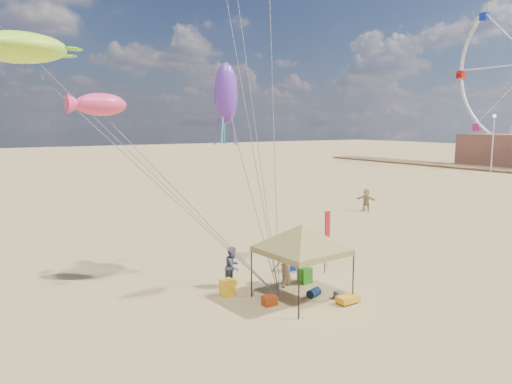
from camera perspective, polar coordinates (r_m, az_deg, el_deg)
ground at (r=20.21m, az=4.70°, el=-12.32°), size 280.00×280.00×0.00m
canopy_tent at (r=19.40m, az=5.39°, el=-4.08°), size 5.76×5.76×3.56m
feather_flag at (r=23.29m, az=8.23°, el=-4.50°), size 0.44×0.17×2.99m
cooler_red at (r=19.48m, az=1.57°, el=-12.49°), size 0.54×0.38×0.38m
cooler_blue at (r=23.90m, az=4.02°, el=-8.60°), size 0.54×0.38×0.38m
bag_navy at (r=20.47m, az=6.74°, el=-11.54°), size 0.69×0.54×0.36m
bag_orange at (r=21.77m, az=-2.81°, el=-10.29°), size 0.54×0.69×0.36m
chair_green at (r=22.07m, az=5.68°, el=-9.60°), size 0.50×0.50×0.70m
chair_yellow at (r=20.44m, az=-3.37°, el=-11.03°), size 0.50×0.50×0.70m
crate_grey at (r=20.51m, az=9.60°, el=-11.69°), size 0.34×0.30×0.28m
beach_cart at (r=19.96m, az=10.64°, el=-12.09°), size 0.90×0.50×0.24m
person_near_a at (r=21.38m, az=3.47°, el=-8.84°), size 0.70×0.59×1.64m
person_near_b at (r=21.36m, az=-2.73°, el=-8.66°), size 1.09×1.03×1.77m
person_near_c at (r=21.75m, az=3.42°, el=-8.33°), size 1.31×1.00×1.79m
person_far_c at (r=40.34m, az=12.67°, el=-0.89°), size 1.21×1.75×1.81m
building_north at (r=90.65m, az=27.56°, el=4.31°), size 10.00×14.00×5.20m
lamp_north at (r=78.20m, az=25.84°, el=6.12°), size 0.50×0.50×8.25m
turtle_kite at (r=20.24m, az=-25.82°, el=14.86°), size 3.94×3.50×1.10m
fish_kite at (r=16.97m, az=-17.55°, el=9.67°), size 1.85×1.35×0.74m
squid_kite at (r=21.68m, az=-3.50°, el=11.34°), size 1.27×1.27×2.62m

